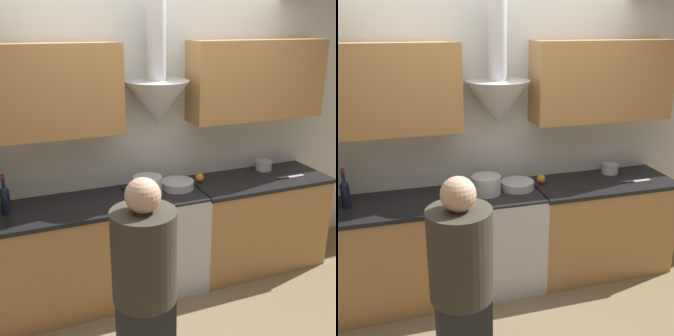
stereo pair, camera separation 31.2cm
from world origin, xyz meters
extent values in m
plane|color=#847051|center=(0.00, 0.00, 0.00)|extent=(12.00, 12.00, 0.00)
cube|color=silver|center=(0.00, 0.67, 1.30)|extent=(8.40, 0.06, 2.60)
cone|color=silver|center=(0.00, 0.49, 1.65)|extent=(0.54, 0.54, 0.37)
cylinder|color=silver|center=(0.00, 0.49, 2.19)|extent=(0.15, 0.15, 0.71)
cube|color=#B27F47|center=(-1.04, 0.49, 1.80)|extent=(1.43, 0.32, 0.70)
cube|color=#B27F47|center=(0.96, 0.49, 1.80)|extent=(1.28, 0.32, 0.70)
cube|color=#B27F47|center=(-1.04, 0.34, 0.44)|extent=(1.43, 0.60, 0.87)
cube|color=black|center=(-1.04, 0.34, 0.89)|extent=(1.46, 0.62, 0.03)
cube|color=#B27F47|center=(0.96, 0.34, 0.44)|extent=(1.28, 0.60, 0.87)
cube|color=black|center=(0.96, 0.34, 0.89)|extent=(1.31, 0.62, 0.03)
cube|color=silver|center=(0.00, 0.34, 0.44)|extent=(0.64, 0.60, 0.89)
cube|color=black|center=(0.00, 0.04, 0.41)|extent=(0.45, 0.01, 0.40)
cube|color=black|center=(0.00, 0.34, 0.90)|extent=(0.64, 0.60, 0.02)
cube|color=silver|center=(0.00, 0.61, 0.84)|extent=(0.64, 0.06, 0.10)
cylinder|color=black|center=(-1.27, 0.37, 1.00)|extent=(0.07, 0.07, 0.18)
sphere|color=black|center=(-1.27, 0.37, 1.09)|extent=(0.07, 0.07, 0.07)
cylinder|color=black|center=(-1.27, 0.37, 1.15)|extent=(0.03, 0.03, 0.10)
cylinder|color=maroon|center=(-1.27, 0.37, 1.21)|extent=(0.03, 0.03, 0.02)
cylinder|color=silver|center=(-0.14, 0.34, 0.98)|extent=(0.25, 0.25, 0.16)
cylinder|color=silver|center=(0.14, 0.37, 0.94)|extent=(0.29, 0.29, 0.07)
sphere|color=orange|center=(0.39, 0.44, 0.95)|extent=(0.08, 0.08, 0.08)
cylinder|color=silver|center=(1.13, 0.51, 0.95)|extent=(0.16, 0.16, 0.09)
cube|color=silver|center=(1.30, 0.23, 0.91)|extent=(0.17, 0.04, 0.01)
cube|color=black|center=(1.17, 0.23, 0.91)|extent=(0.11, 0.02, 0.01)
cylinder|color=#3D382D|center=(-0.59, -0.89, 1.08)|extent=(0.36, 0.36, 0.53)
sphere|color=#E0B28E|center=(-0.59, -0.89, 1.44)|extent=(0.19, 0.19, 0.19)
camera|label=1|loc=(-1.21, -2.81, 2.28)|focal=45.00mm
camera|label=2|loc=(-0.91, -2.91, 2.28)|focal=45.00mm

